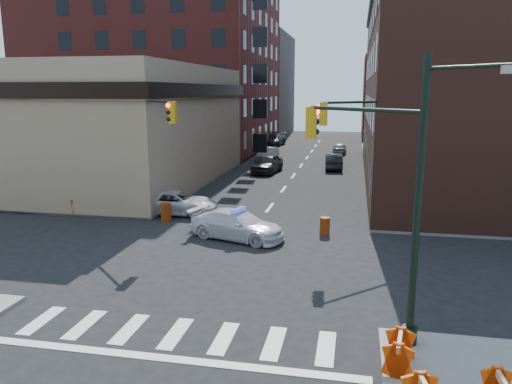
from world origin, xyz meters
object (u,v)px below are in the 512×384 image
at_px(parked_car_enear, 334,161).
at_px(pedestrian_b, 51,198).
at_px(barrel_road, 325,226).
at_px(pedestrian_a, 102,199).
at_px(pickup, 176,203).
at_px(parked_car_wnear, 267,163).
at_px(barricade_se_a, 399,353).
at_px(barrel_bank, 166,212).
at_px(police_car, 237,225).
at_px(barricade_nw_a, 129,202).
at_px(parked_car_wfar, 268,154).

height_order(parked_car_enear, pedestrian_b, pedestrian_b).
distance_m(parked_car_enear, barrel_road, 21.72).
height_order(pedestrian_a, barrel_road, pedestrian_a).
bearing_deg(pickup, parked_car_wnear, -11.27).
bearing_deg(barricade_se_a, barrel_road, 20.48).
bearing_deg(pedestrian_b, barricade_se_a, -69.56).
bearing_deg(pedestrian_b, barrel_bank, -36.40).
relative_size(parked_car_wnear, barrel_bank, 4.68).
relative_size(pedestrian_b, barrel_road, 1.79).
relative_size(pedestrian_a, pedestrian_b, 1.09).
bearing_deg(pedestrian_a, pickup, 45.37).
relative_size(police_car, pedestrian_a, 2.76).
bearing_deg(parked_car_wnear, barrel_bank, -91.47).
bearing_deg(barrel_road, barrel_bank, 173.99).
bearing_deg(barricade_se_a, barricade_nw_a, 52.46).
distance_m(barrel_bank, barricade_nw_a, 3.49).
bearing_deg(barrel_road, pedestrian_b, 175.40).
distance_m(pedestrian_b, barricade_nw_a, 4.51).
height_order(barrel_road, barricade_nw_a, barricade_nw_a).
height_order(parked_car_wnear, barricade_se_a, parked_car_wnear).
height_order(pedestrian_a, pedestrian_b, pedestrian_a).
bearing_deg(barricade_se_a, parked_car_wfar, 23.07).
distance_m(police_car, barricade_nw_a, 8.78).
relative_size(pickup, parked_car_wnear, 1.01).
bearing_deg(pedestrian_a, barrel_bank, 21.81).
xyz_separation_m(pickup, parked_car_enear, (8.36, 19.07, 0.05)).
relative_size(pickup, parked_car_enear, 1.11).
relative_size(parked_car_enear, barrel_bank, 4.26).
bearing_deg(barrel_road, barricade_nw_a, 167.52).
bearing_deg(pickup, parked_car_wfar, -4.74).
bearing_deg(pedestrian_b, barricade_nw_a, -16.27).
relative_size(parked_car_wnear, barrel_road, 5.34).
bearing_deg(parked_car_enear, pedestrian_b, 48.77).
distance_m(pickup, pedestrian_b, 7.44).
xyz_separation_m(parked_car_enear, pedestrian_b, (-15.68, -20.41, 0.23)).
distance_m(police_car, parked_car_wfar, 28.72).
relative_size(parked_car_enear, barricade_nw_a, 3.57).
distance_m(barrel_road, barrel_bank, 8.92).
height_order(parked_car_enear, barricade_nw_a, parked_car_enear).
bearing_deg(police_car, barrel_road, -53.04).
relative_size(pedestrian_b, barricade_se_a, 1.35).
bearing_deg(parked_car_enear, parked_car_wnear, 25.09).
distance_m(parked_car_enear, pedestrian_a, 23.89).
distance_m(barrel_road, barricade_se_a, 12.71).
bearing_deg(barrel_bank, parked_car_wnear, 81.51).
distance_m(barrel_road, barricade_nw_a, 12.21).
height_order(pedestrian_a, barricade_se_a, pedestrian_a).
height_order(pedestrian_b, barricade_nw_a, pedestrian_b).
xyz_separation_m(police_car, barrel_bank, (-4.67, 2.49, -0.19)).
bearing_deg(parked_car_enear, barrel_road, 87.71).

